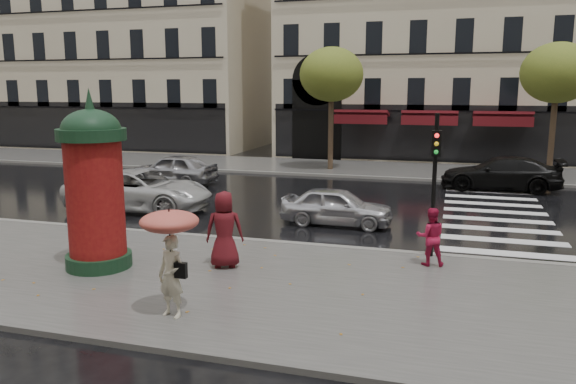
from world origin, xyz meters
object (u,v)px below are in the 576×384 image
(car_silver, at_px, (337,206))
(car_black, at_px, (501,173))
(morris_column, at_px, (94,183))
(traffic_light, at_px, (435,171))
(woman_red, at_px, (431,237))
(car_far_silver, at_px, (173,169))
(man_burgundy, at_px, (224,229))
(car_white, at_px, (139,190))
(woman_umbrella, at_px, (170,245))

(car_silver, bearing_deg, car_black, -32.58)
(morris_column, bearing_deg, traffic_light, 22.23)
(woman_red, bearing_deg, morris_column, 6.53)
(morris_column, height_order, car_far_silver, morris_column)
(car_far_silver, bearing_deg, man_burgundy, 36.42)
(traffic_light, relative_size, car_silver, 1.01)
(woman_red, xyz_separation_m, man_burgundy, (-4.82, -1.58, 0.22))
(traffic_light, relative_size, car_white, 0.69)
(car_white, bearing_deg, car_black, -62.02)
(man_burgundy, bearing_deg, car_black, -136.86)
(car_white, bearing_deg, car_silver, -95.70)
(woman_umbrella, relative_size, car_black, 0.42)
(man_burgundy, distance_m, car_white, 8.17)
(man_burgundy, height_order, car_white, man_burgundy)
(woman_umbrella, bearing_deg, car_silver, 80.55)
(woman_umbrella, distance_m, car_far_silver, 16.28)
(woman_umbrella, relative_size, car_far_silver, 0.51)
(woman_umbrella, distance_m, man_burgundy, 3.16)
(car_far_silver, bearing_deg, woman_umbrella, 31.05)
(car_silver, bearing_deg, car_white, 89.68)
(man_burgundy, distance_m, car_black, 15.81)
(car_white, bearing_deg, car_far_silver, 11.32)
(man_burgundy, height_order, car_far_silver, man_burgundy)
(morris_column, distance_m, car_black, 18.16)
(traffic_light, bearing_deg, morris_column, -157.77)
(car_silver, bearing_deg, morris_column, 145.28)
(woman_red, distance_m, car_black, 12.68)
(morris_column, bearing_deg, car_black, 55.33)
(man_burgundy, bearing_deg, car_far_silver, -76.05)
(morris_column, bearing_deg, car_white, 113.39)
(morris_column, bearing_deg, woman_red, 17.51)
(woman_red, bearing_deg, car_black, -112.36)
(man_burgundy, xyz_separation_m, traffic_light, (4.83, 2.30, 1.31))
(woman_red, xyz_separation_m, morris_column, (-7.80, -2.46, 1.36))
(woman_umbrella, bearing_deg, woman_red, 45.58)
(morris_column, distance_m, car_silver, 8.07)
(morris_column, distance_m, car_white, 7.34)
(car_far_silver, bearing_deg, car_black, 103.78)
(woman_umbrella, distance_m, traffic_light, 7.16)
(car_silver, height_order, car_black, car_black)
(car_far_silver, bearing_deg, woman_red, 54.75)
(woman_umbrella, xyz_separation_m, man_burgundy, (-0.22, 3.12, -0.47))
(car_silver, bearing_deg, car_far_silver, 58.73)
(car_silver, bearing_deg, traffic_light, -134.34)
(woman_umbrella, xyz_separation_m, car_silver, (1.44, 8.64, -0.90))
(car_black, bearing_deg, woman_umbrella, -21.24)
(woman_umbrella, xyz_separation_m, car_far_silver, (-7.59, 14.38, -0.81))
(woman_red, distance_m, traffic_light, 1.69)
(woman_umbrella, relative_size, man_burgundy, 1.13)
(woman_umbrella, bearing_deg, car_white, 124.41)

